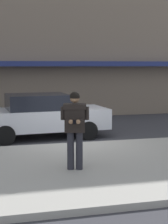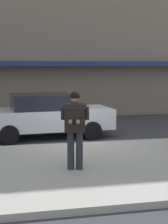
# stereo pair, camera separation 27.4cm
# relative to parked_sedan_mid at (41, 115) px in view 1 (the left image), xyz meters

# --- Properties ---
(ground_plane) EXTENTS (80.00, 80.00, 0.00)m
(ground_plane) POSITION_rel_parked_sedan_mid_xyz_m (0.88, -1.54, -0.79)
(ground_plane) COLOR #333338
(sidewalk) EXTENTS (32.00, 5.30, 0.14)m
(sidewalk) POSITION_rel_parked_sedan_mid_xyz_m (1.88, -4.39, -0.72)
(sidewalk) COLOR #99968E
(sidewalk) RESTS_ON ground
(curb_paint_line) EXTENTS (28.00, 0.12, 0.01)m
(curb_paint_line) POSITION_rel_parked_sedan_mid_xyz_m (1.88, -1.49, -0.79)
(curb_paint_line) COLOR silver
(curb_paint_line) RESTS_ON ground
(parked_sedan_mid) EXTENTS (4.60, 2.13, 1.54)m
(parked_sedan_mid) POSITION_rel_parked_sedan_mid_xyz_m (0.00, 0.00, 0.00)
(parked_sedan_mid) COLOR silver
(parked_sedan_mid) RESTS_ON ground
(man_texting_on_phone) EXTENTS (0.63, 0.64, 1.81)m
(man_texting_on_phone) POSITION_rel_parked_sedan_mid_xyz_m (0.10, -4.69, 0.46)
(man_texting_on_phone) COLOR #23232B
(man_texting_on_phone) RESTS_ON sidewalk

